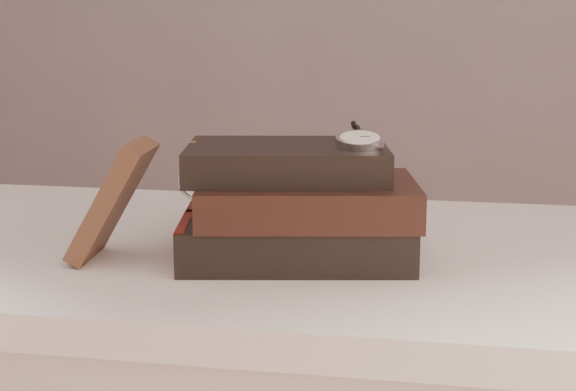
# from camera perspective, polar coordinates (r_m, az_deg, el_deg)

# --- Properties ---
(table) EXTENTS (1.00, 0.60, 0.75)m
(table) POSITION_cam_1_polar(r_m,az_deg,el_deg) (1.11, -2.82, -7.74)
(table) COLOR silver
(table) RESTS_ON ground
(book_stack) EXTENTS (0.30, 0.23, 0.13)m
(book_stack) POSITION_cam_1_polar(r_m,az_deg,el_deg) (1.01, 0.65, -0.70)
(book_stack) COLOR black
(book_stack) RESTS_ON table
(journal) EXTENTS (0.10, 0.10, 0.14)m
(journal) POSITION_cam_1_polar(r_m,az_deg,el_deg) (1.02, -11.66, -0.31)
(journal) COLOR #3B2216
(journal) RESTS_ON table
(pocket_watch) EXTENTS (0.07, 0.16, 0.02)m
(pocket_watch) POSITION_cam_1_polar(r_m,az_deg,el_deg) (0.98, 4.82, 3.74)
(pocket_watch) COLOR silver
(pocket_watch) RESTS_ON book_stack
(eyeglasses) EXTENTS (0.13, 0.15, 0.05)m
(eyeglasses) POSITION_cam_1_polar(r_m,az_deg,el_deg) (1.10, -4.44, 1.04)
(eyeglasses) COLOR silver
(eyeglasses) RESTS_ON book_stack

